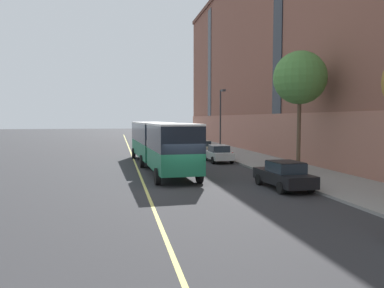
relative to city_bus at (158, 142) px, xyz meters
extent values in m
plane|color=#303033|center=(0.53, -8.87, -2.09)|extent=(260.00, 260.00, 0.00)
cube|color=gray|center=(9.66, -5.87, -2.02)|extent=(5.27, 160.00, 0.15)
cube|color=#A56A58|center=(12.23, -8.87, 0.11)|extent=(0.14, 110.00, 4.40)
cube|color=#1E232B|center=(12.25, 4.88, 11.06)|extent=(0.10, 2.00, 18.17)
cube|color=#1E232B|center=(12.25, 32.38, 11.06)|extent=(0.10, 2.00, 18.17)
cube|color=#1E704C|center=(-0.17, 3.56, -0.83)|extent=(3.12, 11.20, 1.29)
cube|color=black|center=(-0.17, 3.56, 0.61)|extent=(3.13, 11.20, 1.58)
cube|color=white|center=(-0.17, 3.56, 1.45)|extent=(3.14, 11.20, 0.12)
cube|color=#19232D|center=(-0.44, 9.13, 0.45)|extent=(2.38, 0.19, 1.18)
cube|color=orange|center=(-0.44, 9.14, 1.21)|extent=(1.81, 0.15, 0.28)
cube|color=black|center=(-0.44, 9.15, -1.37)|extent=(2.54, 0.24, 0.24)
cube|color=white|center=(-1.35, 9.11, -1.12)|extent=(0.28, 0.07, 0.18)
cube|color=white|center=(0.46, 9.20, -1.12)|extent=(0.28, 0.07, 0.18)
cylinder|color=#595651|center=(0.12, -2.47, -0.04)|extent=(2.50, 1.12, 2.46)
cube|color=#1E704C|center=(0.29, -6.09, -0.83)|extent=(2.88, 6.35, 1.29)
cube|color=black|center=(0.29, -6.09, 0.61)|extent=(2.90, 6.35, 1.58)
cube|color=white|center=(0.29, -6.09, 1.45)|extent=(2.91, 6.36, 0.12)
cylinder|color=black|center=(-1.65, 7.38, -1.59)|extent=(0.35, 1.01, 1.00)
cylinder|color=black|center=(0.93, 7.50, -1.59)|extent=(0.35, 1.01, 1.00)
cylinder|color=black|center=(-1.30, 0.18, -1.59)|extent=(0.35, 1.01, 1.00)
cylinder|color=black|center=(1.28, 0.30, -1.59)|extent=(0.35, 1.01, 1.00)
cylinder|color=black|center=(-0.91, -7.86, -1.59)|extent=(0.35, 1.01, 1.00)
cylinder|color=black|center=(1.67, -7.74, -1.59)|extent=(0.35, 1.01, 1.00)
cube|color=#BCAD89|center=(5.84, 9.97, -1.45)|extent=(1.72, 4.35, 0.64)
cube|color=#232D38|center=(5.84, 9.75, -0.85)|extent=(1.52, 1.96, 0.56)
cube|color=#BCAD89|center=(5.84, 9.75, -0.55)|extent=(1.48, 1.87, 0.04)
cylinder|color=black|center=(5.00, 11.32, -1.77)|extent=(0.22, 0.64, 0.64)
cylinder|color=black|center=(6.69, 11.32, -1.77)|extent=(0.22, 0.64, 0.64)
cylinder|color=black|center=(5.00, 8.62, -1.77)|extent=(0.22, 0.64, 0.64)
cylinder|color=black|center=(6.69, 8.62, -1.77)|extent=(0.22, 0.64, 0.64)
cube|color=black|center=(5.89, -10.45, -1.45)|extent=(1.92, 4.58, 0.64)
cube|color=#232D38|center=(5.89, -10.67, -0.85)|extent=(1.62, 2.09, 0.56)
cube|color=black|center=(5.89, -10.67, -0.55)|extent=(1.58, 2.00, 0.04)
cylinder|color=black|center=(4.97, -9.08, -1.77)|extent=(0.24, 0.65, 0.64)
cylinder|color=black|center=(6.70, -9.02, -1.77)|extent=(0.24, 0.65, 0.64)
cylinder|color=black|center=(5.07, -11.88, -1.77)|extent=(0.24, 0.65, 0.64)
cylinder|color=black|center=(6.80, -11.82, -1.77)|extent=(0.24, 0.65, 0.64)
cube|color=#B21E19|center=(5.68, 18.13, -1.45)|extent=(1.90, 4.49, 0.64)
cube|color=#232D38|center=(5.69, 17.91, -0.85)|extent=(1.63, 2.04, 0.56)
cube|color=#B21E19|center=(5.69, 17.91, -0.55)|extent=(1.59, 1.95, 0.04)
cylinder|color=black|center=(4.77, 19.49, -1.77)|extent=(0.24, 0.65, 0.64)
cylinder|color=black|center=(6.52, 19.53, -1.77)|extent=(0.24, 0.65, 0.64)
cylinder|color=black|center=(4.84, 16.73, -1.77)|extent=(0.24, 0.65, 0.64)
cylinder|color=black|center=(6.60, 16.78, -1.77)|extent=(0.24, 0.65, 0.64)
cube|color=silver|center=(5.71, 2.72, -1.45)|extent=(1.78, 4.28, 0.64)
cube|color=#232D38|center=(5.71, 2.51, -0.85)|extent=(1.54, 1.94, 0.56)
cube|color=silver|center=(5.71, 2.51, -0.55)|extent=(1.50, 1.85, 0.04)
cylinder|color=black|center=(4.85, 4.03, -1.77)|extent=(0.23, 0.64, 0.64)
cylinder|color=black|center=(6.53, 4.06, -1.77)|extent=(0.23, 0.64, 0.64)
cylinder|color=black|center=(4.89, 1.39, -1.77)|extent=(0.23, 0.64, 0.64)
cylinder|color=black|center=(6.57, 1.42, -1.77)|extent=(0.23, 0.64, 0.64)
cylinder|color=brown|center=(9.78, -4.59, 0.89)|extent=(0.28, 0.28, 5.66)
sphere|color=#4C843D|center=(9.78, -4.59, 4.78)|extent=(3.84, 3.84, 3.84)
cylinder|color=#2D2D30|center=(7.63, 8.89, 1.48)|extent=(0.16, 0.16, 6.84)
cylinder|color=#2D2D30|center=(7.63, 8.34, 4.80)|extent=(0.10, 1.10, 0.10)
cube|color=#3D3D3F|center=(7.63, 7.79, 4.75)|extent=(0.36, 0.60, 0.20)
cylinder|color=red|center=(7.53, 4.35, -1.67)|extent=(0.24, 0.24, 0.55)
sphere|color=silver|center=(7.53, 4.35, -1.32)|extent=(0.20, 0.20, 0.20)
cylinder|color=silver|center=(7.37, 4.35, -1.61)|extent=(0.10, 0.09, 0.09)
cylinder|color=silver|center=(7.69, 4.35, -1.61)|extent=(0.10, 0.09, 0.09)
cube|color=#E0D66B|center=(-1.70, -5.87, -2.09)|extent=(0.16, 140.00, 0.01)
camera|label=1|loc=(-3.20, -29.78, 1.82)|focal=35.00mm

